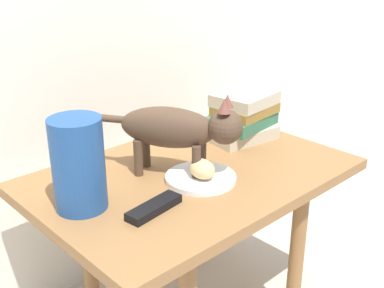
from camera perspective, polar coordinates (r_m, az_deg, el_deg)
The scene contains 7 objects.
side_table at distance 1.36m, azimuth 0.00°, elevation -5.69°, with size 0.86×0.58×0.51m.
plate at distance 1.27m, azimuth 1.04°, elevation -4.03°, with size 0.19×0.19×0.01m, color white.
bread_roll at distance 1.25m, azimuth 1.21°, elevation -2.96°, with size 0.08×0.06×0.05m, color #E0BC7A.
cat at distance 1.26m, azimuth -1.56°, elevation 1.84°, with size 0.29×0.42×0.23m.
book_stack at distance 1.54m, azimuth 6.02°, elevation 3.26°, with size 0.23×0.18×0.15m.
green_vase at distance 1.13m, azimuth -13.29°, elevation -2.36°, with size 0.12×0.12×0.22m, color navy.
tv_remote at distance 1.13m, azimuth -4.51°, elevation -7.50°, with size 0.15×0.04×0.02m, color black.
Camera 1 is at (-0.82, -0.87, 1.08)m, focal length 45.11 mm.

